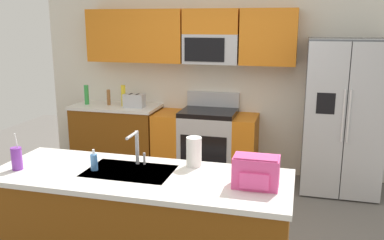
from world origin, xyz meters
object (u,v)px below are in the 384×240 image
object	(u,v)px
bottle_yellow	(123,96)
refrigerator	(343,117)
bottle_green	(87,95)
toaster	(134,101)
range_oven	(206,143)
paper_towel_roll	(194,152)
pepper_mill	(109,97)
sink_faucet	(136,145)
drink_cup_purple	(17,158)
backpack	(256,171)
soap_dispenser	(94,162)

from	to	relation	value
bottle_yellow	refrigerator	bearing A→B (deg)	-0.99
refrigerator	bottle_green	size ratio (longest dim) A/B	6.79
toaster	bottle_green	xyz separation A→B (m)	(-0.73, 0.01, 0.05)
range_oven	paper_towel_roll	bearing A→B (deg)	-79.59
pepper_mill	sink_faucet	world-z (taller)	sink_faucet
bottle_green	drink_cup_purple	xyz separation A→B (m)	(0.78, -2.54, -0.05)
backpack	drink_cup_purple	bearing A→B (deg)	-176.15
drink_cup_purple	sink_faucet	bearing A→B (deg)	21.07
range_oven	bottle_yellow	xyz separation A→B (m)	(-1.16, -0.02, 0.60)
sink_faucet	backpack	xyz separation A→B (m)	(0.99, -0.21, -0.05)
range_oven	refrigerator	bearing A→B (deg)	-2.42
range_oven	pepper_mill	bearing A→B (deg)	-179.90
refrigerator	soap_dispenser	world-z (taller)	refrigerator
refrigerator	soap_dispenser	size ratio (longest dim) A/B	10.88
soap_dispenser	backpack	size ratio (longest dim) A/B	0.53
bottle_green	sink_faucet	bearing A→B (deg)	-53.10
backpack	pepper_mill	bearing A→B (deg)	133.43
refrigerator	bottle_green	xyz separation A→B (m)	(-3.42, 0.03, 0.11)
soap_dispenser	bottle_yellow	bearing A→B (deg)	108.80
bottle_yellow	paper_towel_roll	distance (m)	2.63
drink_cup_purple	paper_towel_roll	size ratio (longest dim) A/B	1.25
sink_faucet	backpack	size ratio (longest dim) A/B	0.88
pepper_mill	bottle_yellow	size ratio (longest dim) A/B	0.74
refrigerator	range_oven	bearing A→B (deg)	177.58
range_oven	backpack	world-z (taller)	backpack
drink_cup_purple	backpack	world-z (taller)	drink_cup_purple
refrigerator	paper_towel_roll	xyz separation A→B (m)	(-1.31, -2.07, 0.09)
pepper_mill	drink_cup_purple	bearing A→B (deg)	-79.85
backpack	refrigerator	bearing A→B (deg)	72.03
bottle_yellow	soap_dispenser	distance (m)	2.56
range_oven	drink_cup_purple	world-z (taller)	drink_cup_purple
drink_cup_purple	paper_towel_roll	world-z (taller)	drink_cup_purple
refrigerator	toaster	distance (m)	2.69
soap_dispenser	sink_faucet	bearing A→B (deg)	35.21
range_oven	sink_faucet	bearing A→B (deg)	-91.53
toaster	backpack	bearing A→B (deg)	-51.42
sink_faucet	backpack	bearing A→B (deg)	-12.13
toaster	drink_cup_purple	distance (m)	2.53
soap_dispenser	backpack	xyz separation A→B (m)	(1.27, -0.01, 0.05)
drink_cup_purple	range_oven	bearing A→B (deg)	70.09
refrigerator	sink_faucet	size ratio (longest dim) A/B	6.56
toaster	range_oven	bearing A→B (deg)	3.03
bottle_green	paper_towel_roll	world-z (taller)	bottle_green
range_oven	soap_dispenser	xyz separation A→B (m)	(-0.34, -2.44, 0.53)
toaster	drink_cup_purple	xyz separation A→B (m)	(0.06, -2.53, 0.00)
sink_faucet	backpack	world-z (taller)	sink_faucet
pepper_mill	drink_cup_purple	xyz separation A→B (m)	(0.46, -2.58, -0.02)
backpack	sink_faucet	bearing A→B (deg)	167.87
pepper_mill	paper_towel_roll	world-z (taller)	paper_towel_roll
range_oven	toaster	world-z (taller)	range_oven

